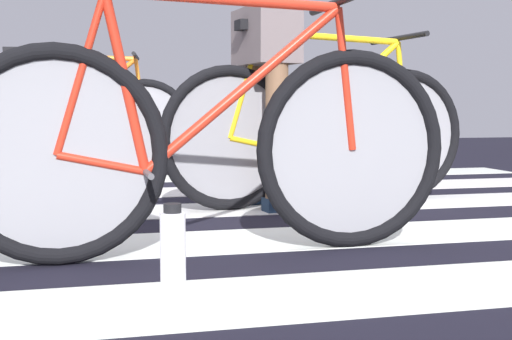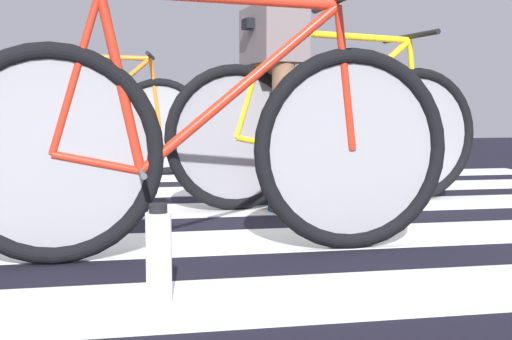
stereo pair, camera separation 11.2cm
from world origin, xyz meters
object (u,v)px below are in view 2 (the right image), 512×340
Objects in this scene: cyclist_2_of_3 at (274,79)px; water_bottle at (159,256)px; bicycle_3_of_3 at (89,123)px; bicycle_1_of_3 at (208,144)px; bicycle_2_of_3 at (331,131)px.

cyclist_2_of_3 is 3.80× the size of water_bottle.
water_bottle is at bearing -77.45° from bicycle_3_of_3.
bicycle_2_of_3 is at bearing 52.28° from bicycle_1_of_3.
bicycle_1_of_3 is 0.61m from water_bottle.
bicycle_2_of_3 is at bearing 0.00° from cyclist_2_of_3.
water_bottle is at bearing -129.51° from bicycle_2_of_3.
bicycle_1_of_3 reaches higher than water_bottle.
bicycle_2_of_3 is at bearing 58.81° from water_bottle.
bicycle_2_of_3 is 1.00× the size of bicycle_3_of_3.
bicycle_1_of_3 is at bearing -134.07° from bicycle_2_of_3.
bicycle_3_of_3 is at bearing 99.29° from bicycle_1_of_3.
bicycle_2_of_3 reaches higher than water_bottle.
cyclist_2_of_3 is (-0.31, -0.04, 0.26)m from bicycle_2_of_3.
bicycle_2_of_3 is 1.73× the size of cyclist_2_of_3.
bicycle_2_of_3 is 1.84m from water_bottle.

